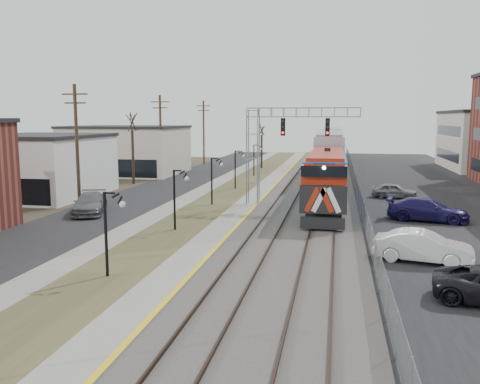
# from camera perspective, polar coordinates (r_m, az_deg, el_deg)

# --- Properties ---
(ground) EXTENTS (160.00, 160.00, 0.00)m
(ground) POSITION_cam_1_polar(r_m,az_deg,el_deg) (16.26, -13.92, -18.61)
(ground) COLOR #473D2D
(ground) RESTS_ON ground
(street_west) EXTENTS (7.00, 120.00, 0.04)m
(street_west) POSITION_cam_1_polar(r_m,az_deg,el_deg) (51.80, -9.37, 0.11)
(street_west) COLOR black
(street_west) RESTS_ON ground
(sidewalk) EXTENTS (2.00, 120.00, 0.08)m
(sidewalk) POSITION_cam_1_polar(r_m,az_deg,el_deg) (50.43, -4.56, -0.00)
(sidewalk) COLOR gray
(sidewalk) RESTS_ON ground
(grass_median) EXTENTS (4.00, 120.00, 0.06)m
(grass_median) POSITION_cam_1_polar(r_m,az_deg,el_deg) (49.72, -1.23, -0.11)
(grass_median) COLOR #3E4625
(grass_median) RESTS_ON ground
(platform) EXTENTS (2.00, 120.00, 0.24)m
(platform) POSITION_cam_1_polar(r_m,az_deg,el_deg) (49.18, 2.19, -0.10)
(platform) COLOR gray
(platform) RESTS_ON ground
(ballast_bed) EXTENTS (8.00, 120.00, 0.20)m
(ballast_bed) POSITION_cam_1_polar(r_m,az_deg,el_deg) (48.69, 8.02, -0.28)
(ballast_bed) COLOR #595651
(ballast_bed) RESTS_ON ground
(parking_lot) EXTENTS (16.00, 120.00, 0.04)m
(parking_lot) POSITION_cam_1_polar(r_m,az_deg,el_deg) (49.61, 22.00, -0.74)
(parking_lot) COLOR black
(parking_lot) RESTS_ON ground
(platform_edge) EXTENTS (0.24, 120.00, 0.01)m
(platform_edge) POSITION_cam_1_polar(r_m,az_deg,el_deg) (49.04, 3.21, 0.02)
(platform_edge) COLOR gold
(platform_edge) RESTS_ON platform
(track_near) EXTENTS (1.58, 120.00, 0.15)m
(track_near) POSITION_cam_1_polar(r_m,az_deg,el_deg) (48.80, 5.68, -0.01)
(track_near) COLOR #2D2119
(track_near) RESTS_ON ballast_bed
(track_far) EXTENTS (1.58, 120.00, 0.15)m
(track_far) POSITION_cam_1_polar(r_m,az_deg,el_deg) (48.62, 9.79, -0.13)
(track_far) COLOR #2D2119
(track_far) RESTS_ON ballast_bed
(train) EXTENTS (3.00, 63.05, 5.33)m
(train) POSITION_cam_1_polar(r_m,az_deg,el_deg) (65.02, 10.14, 4.28)
(train) COLOR #125098
(train) RESTS_ON ground
(signal_gantry) EXTENTS (9.00, 1.07, 8.15)m
(signal_gantry) POSITION_cam_1_polar(r_m,az_deg,el_deg) (41.44, 3.82, 5.92)
(signal_gantry) COLOR gray
(signal_gantry) RESTS_ON ground
(lampposts) EXTENTS (0.14, 62.14, 4.00)m
(lampposts) POSITION_cam_1_polar(r_m,az_deg,el_deg) (33.45, -7.22, -0.87)
(lampposts) COLOR black
(lampposts) RESTS_ON ground
(utility_poles) EXTENTS (0.28, 80.28, 10.00)m
(utility_poles) POSITION_cam_1_polar(r_m,az_deg,el_deg) (43.46, -17.82, 4.88)
(utility_poles) COLOR #4C3823
(utility_poles) RESTS_ON ground
(fence) EXTENTS (0.04, 120.00, 1.60)m
(fence) POSITION_cam_1_polar(r_m,az_deg,el_deg) (48.58, 12.99, 0.40)
(fence) COLOR gray
(fence) RESTS_ON ground
(buildings_west) EXTENTS (14.00, 67.00, 7.00)m
(buildings_west) POSITION_cam_1_polar(r_m,az_deg,el_deg) (46.42, -25.25, 2.21)
(buildings_west) COLOR beige
(buildings_west) RESTS_ON ground
(bare_trees) EXTENTS (12.30, 42.30, 5.95)m
(bare_trees) POSITION_cam_1_polar(r_m,az_deg,el_deg) (55.55, -9.17, 3.45)
(bare_trees) COLOR #382D23
(bare_trees) RESTS_ON ground
(car_lot_b) EXTENTS (5.08, 2.71, 1.59)m
(car_lot_b) POSITION_cam_1_polar(r_m,az_deg,el_deg) (27.52, 19.86, -5.87)
(car_lot_b) COLOR white
(car_lot_b) RESTS_ON ground
(car_lot_d) EXTENTS (5.92, 3.36, 1.62)m
(car_lot_d) POSITION_cam_1_polar(r_m,az_deg,el_deg) (38.50, 20.31, -1.92)
(car_lot_d) COLOR #1D1750
(car_lot_d) RESTS_ON ground
(car_lot_e) EXTENTS (4.22, 2.39, 1.35)m
(car_lot_e) POSITION_cam_1_polar(r_m,az_deg,el_deg) (48.47, 16.95, 0.09)
(car_lot_e) COLOR gray
(car_lot_e) RESTS_ON ground
(car_street_b) EXTENTS (3.85, 5.83, 1.57)m
(car_street_b) POSITION_cam_1_polar(r_m,az_deg,el_deg) (40.53, -16.52, -1.29)
(car_street_b) COLOR slate
(car_street_b) RESTS_ON ground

